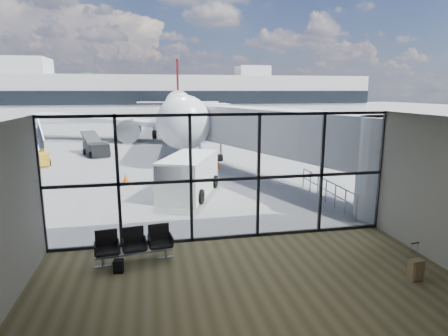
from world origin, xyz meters
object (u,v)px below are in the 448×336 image
object	(u,v)px
airliner	(180,111)
belt_loader	(96,148)
backpack	(118,267)
mobile_stairs	(33,156)
seating_row	(134,243)
service_van	(188,175)
suitcase	(416,270)

from	to	relation	value
airliner	belt_loader	xyz separation A→B (m)	(-7.82, -10.76, -2.39)
backpack	belt_loader	size ratio (longest dim) A/B	0.10
airliner	mobile_stairs	world-z (taller)	airliner
seating_row	backpack	world-z (taller)	seating_row
service_van	seating_row	bearing A→B (deg)	-86.11
seating_row	mobile_stairs	world-z (taller)	mobile_stairs
airliner	belt_loader	bearing A→B (deg)	-122.32
backpack	belt_loader	xyz separation A→B (m)	(-3.37, 21.37, 0.41)
suitcase	service_van	world-z (taller)	service_van
airliner	belt_loader	world-z (taller)	airliner
suitcase	service_van	size ratio (longest dim) A/B	0.22
airliner	service_van	xyz separation A→B (m)	(-1.59, -24.15, -1.98)
mobile_stairs	service_van	bearing A→B (deg)	-66.76
seating_row	belt_loader	world-z (taller)	belt_loader
backpack	mobile_stairs	bearing A→B (deg)	121.61
airliner	mobile_stairs	distance (m)	18.38
suitcase	belt_loader	distance (m)	26.13
backpack	airliner	xyz separation A→B (m)	(4.45, 32.13, 2.80)
suitcase	service_van	xyz separation A→B (m)	(-5.34, 10.05, 0.70)
suitcase	mobile_stairs	size ratio (longest dim) A/B	0.27
belt_loader	mobile_stairs	world-z (taller)	mobile_stairs
backpack	mobile_stairs	size ratio (longest dim) A/B	0.11
service_van	airliner	bearing A→B (deg)	108.79
belt_loader	suitcase	bearing A→B (deg)	-85.71
seating_row	airliner	bearing A→B (deg)	75.05
backpack	belt_loader	bearing A→B (deg)	108.70
mobile_stairs	seating_row	bearing A→B (deg)	-87.65
belt_loader	airliner	bearing A→B (deg)	32.01
seating_row	belt_loader	size ratio (longest dim) A/B	0.56
backpack	mobile_stairs	xyz separation A→B (m)	(-7.32, 18.21, 0.41)
belt_loader	mobile_stairs	distance (m)	5.05
backpack	mobile_stairs	world-z (taller)	mobile_stairs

